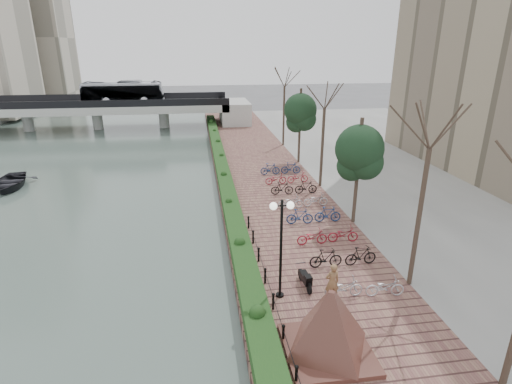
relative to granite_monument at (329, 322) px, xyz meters
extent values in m
plane|color=#59595B|center=(-2.88, 1.69, -1.77)|extent=(220.00, 220.00, 0.00)
cube|color=#46584D|center=(-17.88, 26.69, -1.76)|extent=(30.00, 130.00, 0.02)
cube|color=brown|center=(1.12, 19.19, -1.52)|extent=(8.00, 75.00, 0.50)
cube|color=gray|center=(17.12, 19.19, -1.52)|extent=(24.00, 75.00, 0.50)
cube|color=#183D16|center=(-2.28, 21.69, -0.97)|extent=(1.10, 56.00, 0.60)
cylinder|color=black|center=(-1.48, -1.31, -0.92)|extent=(0.10, 0.10, 0.70)
cylinder|color=black|center=(-1.48, 0.69, -0.92)|extent=(0.10, 0.10, 0.70)
cylinder|color=black|center=(-1.48, 2.69, -0.92)|extent=(0.10, 0.10, 0.70)
cylinder|color=black|center=(-1.48, 4.69, -0.92)|extent=(0.10, 0.10, 0.70)
cylinder|color=black|center=(-1.48, 6.69, -0.92)|extent=(0.10, 0.10, 0.70)
cylinder|color=black|center=(-1.48, 8.69, -0.92)|extent=(0.10, 0.10, 0.70)
cylinder|color=black|center=(-1.48, 10.69, -0.92)|extent=(0.10, 0.10, 0.70)
cube|color=#4B2520|center=(0.00, 0.00, -1.18)|extent=(3.05, 3.05, 0.18)
pyramid|color=#4B2520|center=(0.00, 0.00, 0.07)|extent=(4.26, 4.26, 2.33)
cylinder|color=black|center=(-1.01, 3.58, 0.99)|extent=(0.12, 0.12, 4.53)
cylinder|color=black|center=(-1.01, 3.58, 3.01)|extent=(0.70, 0.06, 0.06)
sphere|color=white|center=(-1.36, 3.58, 3.01)|extent=(0.32, 0.32, 0.32)
sphere|color=white|center=(-0.66, 3.58, 3.01)|extent=(0.32, 0.32, 0.32)
imported|color=brown|center=(1.12, 2.97, -0.40)|extent=(0.68, 0.48, 1.75)
imported|color=silver|center=(1.72, 3.02, -0.82)|extent=(0.60, 1.71, 0.90)
imported|color=black|center=(1.72, 5.62, -0.77)|extent=(0.47, 1.66, 1.00)
imported|color=maroon|center=(1.72, 8.22, -0.82)|extent=(0.60, 1.71, 0.90)
imported|color=navy|center=(1.72, 10.82, -0.77)|extent=(0.47, 1.66, 1.00)
imported|color=silver|center=(1.72, 13.42, -0.82)|extent=(0.60, 1.71, 0.90)
imported|color=black|center=(1.72, 16.02, -0.77)|extent=(0.47, 1.66, 1.00)
imported|color=maroon|center=(1.72, 18.62, -0.82)|extent=(0.60, 1.72, 0.90)
imported|color=navy|center=(1.72, 21.22, -0.77)|extent=(0.47, 1.66, 1.00)
imported|color=silver|center=(3.52, 3.02, -0.82)|extent=(0.60, 1.71, 0.90)
imported|color=black|center=(3.52, 5.62, -0.77)|extent=(0.47, 1.66, 1.00)
imported|color=maroon|center=(3.52, 8.22, -0.82)|extent=(0.60, 1.71, 0.90)
imported|color=navy|center=(3.52, 10.82, -0.77)|extent=(0.47, 1.66, 1.00)
imported|color=silver|center=(3.52, 13.42, -0.82)|extent=(0.60, 1.71, 0.90)
imported|color=black|center=(3.52, 16.02, -0.77)|extent=(0.47, 1.66, 1.00)
imported|color=maroon|center=(3.52, 18.62, -0.82)|extent=(0.60, 1.72, 0.90)
imported|color=navy|center=(3.52, 21.22, -0.77)|extent=(0.47, 1.66, 1.00)
cube|color=#AEAEA8|center=(-17.88, 46.69, 1.23)|extent=(36.00, 8.00, 1.00)
cube|color=black|center=(-17.88, 42.79, 2.18)|extent=(36.00, 0.15, 0.90)
cube|color=black|center=(-17.88, 50.59, 2.18)|extent=(36.00, 0.15, 0.90)
cylinder|color=#AEAEA8|center=(-26.88, 46.69, -0.52)|extent=(1.40, 1.40, 2.50)
cylinder|color=#AEAEA8|center=(-17.88, 46.69, -0.52)|extent=(1.40, 1.40, 2.50)
cylinder|color=#AEAEA8|center=(-8.88, 46.69, -0.52)|extent=(1.40, 1.40, 2.50)
imported|color=white|center=(-14.07, 46.69, 3.23)|extent=(2.52, 10.77, 3.00)
imported|color=black|center=(-19.53, 22.09, -1.25)|extent=(4.02, 5.23, 1.01)
cube|color=#BEB29F|center=(-35.88, 81.69, 10.73)|extent=(12.00, 12.00, 24.00)
camera|label=1|loc=(-4.22, -11.02, 9.04)|focal=28.00mm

